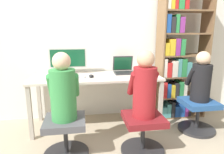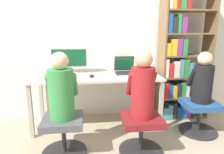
% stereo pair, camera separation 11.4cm
% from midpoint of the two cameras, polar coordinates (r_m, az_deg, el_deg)
% --- Properties ---
extents(ground_plane, '(14.00, 14.00, 0.00)m').
position_cam_midpoint_polar(ground_plane, '(2.78, -2.62, -16.27)').
color(ground_plane, tan).
extents(wall_back, '(10.00, 0.05, 2.60)m').
position_cam_midpoint_polar(wall_back, '(3.15, -3.78, 11.87)').
color(wall_back, silver).
rests_on(wall_back, ground_plane).
extents(desk, '(1.79, 0.66, 0.74)m').
position_cam_midpoint_polar(desk, '(2.84, -3.21, -1.21)').
color(desk, beige).
rests_on(desk, ground_plane).
extents(desktop_monitor, '(0.54, 0.21, 0.38)m').
position_cam_midpoint_polar(desktop_monitor, '(2.97, -11.06, 4.64)').
color(desktop_monitor, beige).
rests_on(desktop_monitor, desk).
extents(laptop, '(0.30, 0.29, 0.25)m').
position_cam_midpoint_polar(laptop, '(3.02, 4.85, 2.09)').
color(laptop, '#2D2D30').
rests_on(laptop, desk).
extents(keyboard, '(0.42, 0.16, 0.03)m').
position_cam_midpoint_polar(keyboard, '(2.78, -10.75, 0.13)').
color(keyboard, '#B2B2B7').
rests_on(keyboard, desk).
extents(computer_mouse_by_keyboard, '(0.07, 0.10, 0.04)m').
position_cam_midpoint_polar(computer_mouse_by_keyboard, '(2.75, -4.66, 0.36)').
color(computer_mouse_by_keyboard, black).
rests_on(computer_mouse_by_keyboard, desk).
extents(office_chair_left, '(0.50, 0.50, 0.44)m').
position_cam_midpoint_polar(office_chair_left, '(2.34, -12.23, -15.66)').
color(office_chair_left, '#262628').
rests_on(office_chair_left, ground_plane).
extents(office_chair_right, '(0.50, 0.50, 0.44)m').
position_cam_midpoint_polar(office_chair_right, '(2.36, 9.73, -15.35)').
color(office_chair_right, '#262628').
rests_on(office_chair_right, ground_plane).
extents(person_at_monitor, '(0.33, 0.32, 0.72)m').
position_cam_midpoint_polar(person_at_monitor, '(2.15, -12.86, -3.42)').
color(person_at_monitor, '#388C47').
rests_on(person_at_monitor, office_chair_left).
extents(person_at_laptop, '(0.31, 0.31, 0.73)m').
position_cam_midpoint_polar(person_at_laptop, '(2.17, 10.22, -2.90)').
color(person_at_laptop, maroon).
rests_on(person_at_laptop, office_chair_right).
extents(bookshelf, '(0.76, 0.32, 1.99)m').
position_cam_midpoint_polar(bookshelf, '(3.24, 19.64, 4.31)').
color(bookshelf, brown).
rests_on(bookshelf, ground_plane).
extents(office_chair_side, '(0.50, 0.50, 0.44)m').
position_cam_midpoint_polar(office_chair_side, '(3.02, 24.66, -9.92)').
color(office_chair_side, '#262628').
rests_on(office_chair_side, ground_plane).
extents(person_near_shelf, '(0.31, 0.30, 0.67)m').
position_cam_midpoint_polar(person_near_shelf, '(2.88, 25.53, -0.69)').
color(person_near_shelf, black).
rests_on(person_near_shelf, office_chair_side).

